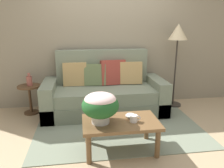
% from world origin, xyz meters
% --- Properties ---
extents(ground_plane, '(14.00, 14.00, 0.00)m').
position_xyz_m(ground_plane, '(0.00, 0.00, 0.00)').
color(ground_plane, tan).
extents(wall_back, '(6.40, 0.12, 2.69)m').
position_xyz_m(wall_back, '(0.00, 1.17, 1.34)').
color(wall_back, gray).
rests_on(wall_back, ground).
extents(area_rug, '(2.54, 1.71, 0.01)m').
position_xyz_m(area_rug, '(0.00, -0.00, 0.01)').
color(area_rug, gray).
rests_on(area_rug, ground).
extents(couch, '(2.15, 0.91, 1.11)m').
position_xyz_m(couch, '(-0.14, 0.69, 0.35)').
color(couch, '#626B59').
rests_on(couch, ground).
extents(coffee_table, '(0.95, 0.57, 0.41)m').
position_xyz_m(coffee_table, '(-0.09, -0.65, 0.35)').
color(coffee_table, brown).
rests_on(coffee_table, ground).
extents(side_table, '(0.40, 0.40, 0.52)m').
position_xyz_m(side_table, '(-1.47, 0.78, 0.36)').
color(side_table, '#4C331E').
rests_on(side_table, ground).
extents(floor_lamp, '(0.35, 0.35, 1.58)m').
position_xyz_m(floor_lamp, '(1.24, 0.80, 1.30)').
color(floor_lamp, '#2D2823').
rests_on(floor_lamp, ground).
extents(potted_plant, '(0.45, 0.45, 0.38)m').
position_xyz_m(potted_plant, '(-0.34, -0.66, 0.64)').
color(potted_plant, '#B7B2A8').
rests_on(potted_plant, coffee_table).
extents(coffee_mug, '(0.13, 0.09, 0.09)m').
position_xyz_m(coffee_mug, '(0.07, -0.70, 0.45)').
color(coffee_mug, white).
rests_on(coffee_mug, coffee_table).
extents(snack_bowl, '(0.13, 0.13, 0.07)m').
position_xyz_m(snack_bowl, '(0.05, -0.59, 0.45)').
color(snack_bowl, silver).
rests_on(snack_bowl, coffee_table).
extents(table_vase, '(0.10, 0.10, 0.22)m').
position_xyz_m(table_vase, '(-1.46, 0.78, 0.61)').
color(table_vase, '#934C42').
rests_on(table_vase, side_table).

